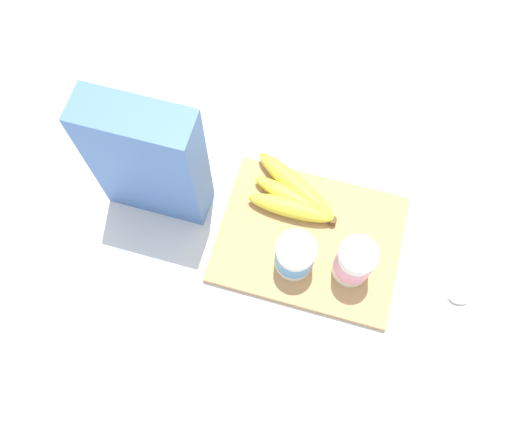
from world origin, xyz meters
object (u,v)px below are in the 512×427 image
Objects in this scene: cutting_board at (309,239)px; yogurt_cup_front at (354,262)px; banana_bunch at (294,196)px; cereal_box at (148,162)px; spoon at (443,297)px; yogurt_cup_back at (295,256)px.

yogurt_cup_front is at bearing 153.79° from cutting_board.
cutting_board is 0.08m from banana_bunch.
spoon is (-0.54, 0.05, -0.14)m from cereal_box.
banana_bunch is at bearing -19.33° from spoon.
cutting_board is 0.32m from cereal_box.
yogurt_cup_back is (-0.27, 0.07, -0.09)m from cereal_box.
cereal_box is at bearing -2.13° from cutting_board.
spoon is at bearing 170.91° from cutting_board.
banana_bunch is (0.05, -0.06, 0.03)m from cutting_board.
yogurt_cup_back is (0.02, 0.05, 0.05)m from cutting_board.
yogurt_cup_front is at bearing -172.13° from yogurt_cup_back.
yogurt_cup_front is 0.54× the size of banana_bunch.
cereal_box is 2.12× the size of spoon.
cereal_box is 1.56× the size of banana_bunch.
banana_bunch is at bearing -75.61° from yogurt_cup_back.
banana_bunch is 0.32m from spoon.
yogurt_cup_back is at bearing 166.83° from cereal_box.
banana_bunch reaches higher than spoon.
cutting_board is 1.15× the size of cereal_box.
yogurt_cup_front is 0.18m from spoon.
banana_bunch is at bearing -39.04° from yogurt_cup_front.
banana_bunch is (0.13, -0.11, -0.03)m from yogurt_cup_front.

